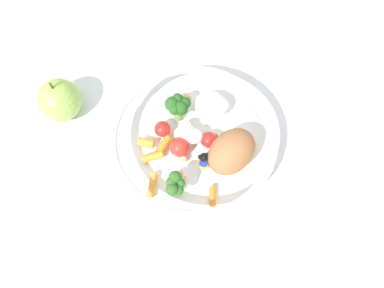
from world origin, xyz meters
name	(u,v)px	position (x,y,z in m)	size (l,w,h in m)	color
ground_plane	(193,149)	(0.00, 0.00, 0.00)	(2.40, 2.40, 0.00)	white
food_container	(198,141)	(-0.01, 0.00, 0.03)	(0.24, 0.24, 0.07)	white
loose_apple	(59,100)	(0.21, -0.01, 0.03)	(0.07, 0.07, 0.08)	#8CB74C
folded_napkin	(351,231)	(-0.24, 0.07, 0.00)	(0.11, 0.10, 0.01)	silver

